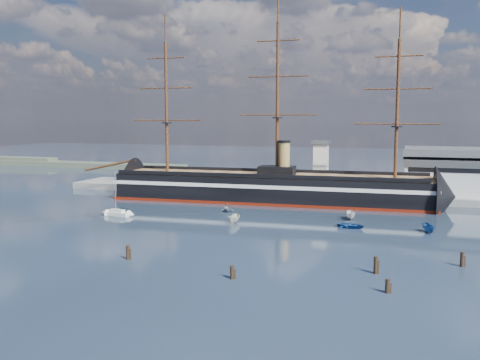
% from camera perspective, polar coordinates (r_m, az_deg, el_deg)
% --- Properties ---
extents(ground, '(600.00, 600.00, 0.00)m').
position_cam_1_polar(ground, '(130.97, 4.81, -3.83)').
color(ground, '#17222E').
rests_on(ground, ground).
extents(quay, '(180.00, 18.00, 2.00)m').
position_cam_1_polar(quay, '(164.24, 11.14, -1.79)').
color(quay, slate).
rests_on(quay, ground).
extents(quay_tower, '(5.00, 5.00, 15.00)m').
position_cam_1_polar(quay_tower, '(161.15, 8.61, 1.59)').
color(quay_tower, silver).
rests_on(quay_tower, ground).
extents(shoreline, '(120.00, 10.00, 4.00)m').
position_cam_1_polar(shoreline, '(278.54, -19.20, 1.70)').
color(shoreline, '#3F4C38').
rests_on(shoreline, ground).
extents(warship, '(113.24, 20.33, 53.94)m').
position_cam_1_polar(warship, '(152.16, 2.59, -0.80)').
color(warship, black).
rests_on(warship, ground).
extents(sailboat, '(7.18, 3.43, 11.05)m').
position_cam_1_polar(sailboat, '(134.04, -12.94, -3.43)').
color(sailboat, silver).
rests_on(sailboat, ground).
extents(motorboat_a, '(6.04, 2.31, 2.40)m').
position_cam_1_polar(motorboat_a, '(121.60, -0.61, -4.62)').
color(motorboat_a, beige).
rests_on(motorboat_a, ground).
extents(motorboat_b, '(2.12, 3.84, 1.69)m').
position_cam_1_polar(motorboat_b, '(118.74, 11.74, -5.04)').
color(motorboat_b, navy).
rests_on(motorboat_b, ground).
extents(motorboat_c, '(6.59, 3.27, 2.52)m').
position_cam_1_polar(motorboat_c, '(128.39, 11.72, -4.16)').
color(motorboat_c, silver).
rests_on(motorboat_c, ground).
extents(motorboat_d, '(6.67, 4.82, 2.24)m').
position_cam_1_polar(motorboat_d, '(136.40, -1.37, -3.38)').
color(motorboat_d, gray).
rests_on(motorboat_d, ground).
extents(motorboat_f, '(6.09, 3.93, 2.29)m').
position_cam_1_polar(motorboat_f, '(118.23, 19.50, -5.34)').
color(motorboat_f, '#234D89').
rests_on(motorboat_f, ground).
extents(piling_near_left, '(0.64, 0.64, 3.14)m').
position_cam_1_polar(piling_near_left, '(93.16, -11.86, -8.29)').
color(piling_near_left, black).
rests_on(piling_near_left, ground).
extents(piling_near_mid, '(0.64, 0.64, 2.73)m').
position_cam_1_polar(piling_near_mid, '(80.76, -0.85, -10.49)').
color(piling_near_mid, black).
rests_on(piling_near_mid, ground).
extents(piling_near_right, '(0.64, 0.64, 3.43)m').
position_cam_1_polar(piling_near_right, '(85.78, 14.25, -9.67)').
color(piling_near_right, black).
rests_on(piling_near_right, ground).
extents(piling_far_right, '(0.64, 0.64, 3.09)m').
position_cam_1_polar(piling_far_right, '(94.04, 22.58, -8.53)').
color(piling_far_right, black).
rests_on(piling_far_right, ground).
extents(piling_extra, '(0.64, 0.64, 2.67)m').
position_cam_1_polar(piling_extra, '(77.26, 15.43, -11.54)').
color(piling_extra, black).
rests_on(piling_extra, ground).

